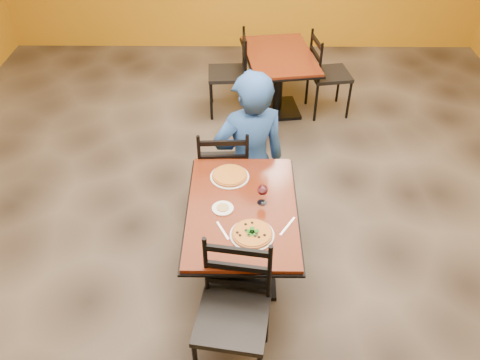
{
  "coord_description": "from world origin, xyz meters",
  "views": [
    {
      "loc": [
        0.01,
        -3.15,
        3.19
      ],
      "look_at": [
        -0.02,
        -0.3,
        0.85
      ],
      "focal_mm": 36.56,
      "sensor_mm": 36.0,
      "label": 1
    }
  ],
  "objects_px": {
    "chair_second_left": "(227,74)",
    "pizza_far": "(230,175)",
    "chair_second_right": "(330,75)",
    "pizza_main": "(252,233)",
    "table_second": "(279,70)",
    "chair_main_near": "(232,320)",
    "side_plate": "(223,208)",
    "wine_glass": "(262,194)",
    "plate_far": "(230,177)",
    "table_main": "(242,226)",
    "plate_main": "(252,235)",
    "chair_main_far": "(224,168)",
    "diner": "(250,144)"
  },
  "relations": [
    {
      "from": "chair_main_far",
      "to": "plate_main",
      "type": "xyz_separation_m",
      "value": [
        0.24,
        -1.09,
        0.27
      ]
    },
    {
      "from": "chair_main_far",
      "to": "diner",
      "type": "relative_size",
      "value": 0.69
    },
    {
      "from": "chair_main_far",
      "to": "chair_second_left",
      "type": "distance_m",
      "value": 1.8
    },
    {
      "from": "chair_second_left",
      "to": "chair_second_right",
      "type": "distance_m",
      "value": 1.21
    },
    {
      "from": "pizza_main",
      "to": "plate_far",
      "type": "height_order",
      "value": "pizza_main"
    },
    {
      "from": "chair_second_left",
      "to": "wine_glass",
      "type": "relative_size",
      "value": 5.51
    },
    {
      "from": "plate_far",
      "to": "wine_glass",
      "type": "xyz_separation_m",
      "value": [
        0.25,
        -0.3,
        0.08
      ]
    },
    {
      "from": "chair_main_near",
      "to": "pizza_far",
      "type": "xyz_separation_m",
      "value": [
        -0.04,
        1.15,
        0.27
      ]
    },
    {
      "from": "side_plate",
      "to": "wine_glass",
      "type": "relative_size",
      "value": 0.89
    },
    {
      "from": "plate_main",
      "to": "wine_glass",
      "type": "distance_m",
      "value": 0.36
    },
    {
      "from": "table_second",
      "to": "chair_main_near",
      "type": "distance_m",
      "value": 3.45
    },
    {
      "from": "chair_main_near",
      "to": "side_plate",
      "type": "distance_m",
      "value": 0.83
    },
    {
      "from": "diner",
      "to": "plate_main",
      "type": "distance_m",
      "value": 1.16
    },
    {
      "from": "plate_main",
      "to": "plate_far",
      "type": "distance_m",
      "value": 0.66
    },
    {
      "from": "chair_main_near",
      "to": "wine_glass",
      "type": "distance_m",
      "value": 0.94
    },
    {
      "from": "chair_main_near",
      "to": "plate_far",
      "type": "bearing_deg",
      "value": 100.72
    },
    {
      "from": "chair_main_far",
      "to": "side_plate",
      "type": "height_order",
      "value": "chair_main_far"
    },
    {
      "from": "plate_far",
      "to": "table_main",
      "type": "bearing_deg",
      "value": -74.19
    },
    {
      "from": "chair_main_near",
      "to": "side_plate",
      "type": "height_order",
      "value": "chair_main_near"
    },
    {
      "from": "chair_main_near",
      "to": "chair_second_left",
      "type": "height_order",
      "value": "chair_main_near"
    },
    {
      "from": "pizza_far",
      "to": "side_plate",
      "type": "relative_size",
      "value": 1.75
    },
    {
      "from": "chair_second_left",
      "to": "side_plate",
      "type": "xyz_separation_m",
      "value": [
        0.05,
        -2.63,
        0.26
      ]
    },
    {
      "from": "chair_second_left",
      "to": "diner",
      "type": "relative_size",
      "value": 0.7
    },
    {
      "from": "chair_main_far",
      "to": "plate_main",
      "type": "bearing_deg",
      "value": 99.97
    },
    {
      "from": "chair_second_left",
      "to": "pizza_far",
      "type": "height_order",
      "value": "chair_second_left"
    },
    {
      "from": "chair_main_near",
      "to": "table_main",
      "type": "bearing_deg",
      "value": 94.48
    },
    {
      "from": "table_second",
      "to": "pizza_main",
      "type": "xyz_separation_m",
      "value": [
        -0.35,
        -2.9,
        0.22
      ]
    },
    {
      "from": "table_second",
      "to": "chair_second_right",
      "type": "distance_m",
      "value": 0.61
    },
    {
      "from": "chair_second_left",
      "to": "chair_second_right",
      "type": "xyz_separation_m",
      "value": [
        1.21,
        0.0,
        -0.0
      ]
    },
    {
      "from": "diner",
      "to": "wine_glass",
      "type": "height_order",
      "value": "diner"
    },
    {
      "from": "chair_main_near",
      "to": "chair_second_right",
      "type": "height_order",
      "value": "chair_main_near"
    },
    {
      "from": "chair_second_right",
      "to": "wine_glass",
      "type": "xyz_separation_m",
      "value": [
        -0.88,
        -2.56,
        0.35
      ]
    },
    {
      "from": "pizza_main",
      "to": "wine_glass",
      "type": "distance_m",
      "value": 0.36
    },
    {
      "from": "table_second",
      "to": "chair_second_right",
      "type": "bearing_deg",
      "value": 0.0
    },
    {
      "from": "chair_second_right",
      "to": "pizza_main",
      "type": "height_order",
      "value": "chair_second_right"
    },
    {
      "from": "wine_glass",
      "to": "plate_far",
      "type": "bearing_deg",
      "value": 129.89
    },
    {
      "from": "chair_second_right",
      "to": "pizza_main",
      "type": "xyz_separation_m",
      "value": [
        -0.96,
        -2.9,
        0.28
      ]
    },
    {
      "from": "wine_glass",
      "to": "chair_main_near",
      "type": "bearing_deg",
      "value": -103.58
    },
    {
      "from": "pizza_far",
      "to": "table_main",
      "type": "bearing_deg",
      "value": -74.19
    },
    {
      "from": "table_second",
      "to": "pizza_far",
      "type": "relative_size",
      "value": 4.48
    },
    {
      "from": "plate_main",
      "to": "side_plate",
      "type": "distance_m",
      "value": 0.34
    },
    {
      "from": "chair_second_left",
      "to": "pizza_far",
      "type": "distance_m",
      "value": 2.28
    },
    {
      "from": "side_plate",
      "to": "pizza_main",
      "type": "bearing_deg",
      "value": -51.76
    },
    {
      "from": "side_plate",
      "to": "plate_far",
      "type": "bearing_deg",
      "value": 83.55
    },
    {
      "from": "table_main",
      "to": "chair_main_far",
      "type": "relative_size",
      "value": 1.26
    },
    {
      "from": "table_second",
      "to": "plate_main",
      "type": "bearing_deg",
      "value": -96.85
    },
    {
      "from": "chair_second_right",
      "to": "pizza_main",
      "type": "bearing_deg",
      "value": 152.49
    },
    {
      "from": "table_main",
      "to": "wine_glass",
      "type": "relative_size",
      "value": 6.83
    },
    {
      "from": "diner",
      "to": "plate_far",
      "type": "bearing_deg",
      "value": 56.33
    },
    {
      "from": "diner",
      "to": "pizza_main",
      "type": "relative_size",
      "value": 4.98
    }
  ]
}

